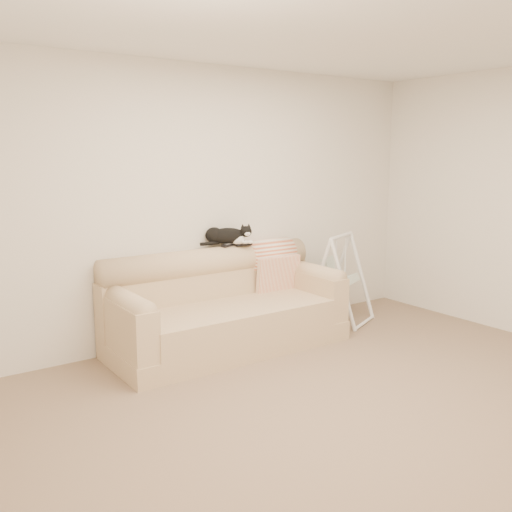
{
  "coord_description": "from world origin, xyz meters",
  "views": [
    {
      "loc": [
        -2.78,
        -2.75,
        1.79
      ],
      "look_at": [
        0.03,
        1.27,
        0.9
      ],
      "focal_mm": 40.0,
      "sensor_mm": 36.0,
      "label": 1
    }
  ],
  "objects_px": {
    "tuxedo_cat": "(227,236)",
    "baby_swing": "(339,278)",
    "remote_a": "(229,245)",
    "sofa": "(224,310)",
    "remote_b": "(244,244)"
  },
  "relations": [
    {
      "from": "tuxedo_cat",
      "to": "baby_swing",
      "type": "relative_size",
      "value": 0.54
    },
    {
      "from": "tuxedo_cat",
      "to": "remote_a",
      "type": "bearing_deg",
      "value": -62.4
    },
    {
      "from": "sofa",
      "to": "remote_b",
      "type": "distance_m",
      "value": 0.69
    },
    {
      "from": "sofa",
      "to": "baby_swing",
      "type": "height_order",
      "value": "baby_swing"
    },
    {
      "from": "remote_a",
      "to": "tuxedo_cat",
      "type": "distance_m",
      "value": 0.09
    },
    {
      "from": "sofa",
      "to": "baby_swing",
      "type": "relative_size",
      "value": 2.32
    },
    {
      "from": "remote_b",
      "to": "tuxedo_cat",
      "type": "bearing_deg",
      "value": 156.97
    },
    {
      "from": "remote_b",
      "to": "baby_swing",
      "type": "xyz_separation_m",
      "value": [
        1.09,
        -0.21,
        -0.44
      ]
    },
    {
      "from": "tuxedo_cat",
      "to": "baby_swing",
      "type": "bearing_deg",
      "value": -12.35
    },
    {
      "from": "remote_a",
      "to": "tuxedo_cat",
      "type": "height_order",
      "value": "tuxedo_cat"
    },
    {
      "from": "baby_swing",
      "to": "tuxedo_cat",
      "type": "bearing_deg",
      "value": 167.65
    },
    {
      "from": "baby_swing",
      "to": "remote_a",
      "type": "bearing_deg",
      "value": 168.36
    },
    {
      "from": "sofa",
      "to": "tuxedo_cat",
      "type": "bearing_deg",
      "value": 51.59
    },
    {
      "from": "tuxedo_cat",
      "to": "baby_swing",
      "type": "height_order",
      "value": "tuxedo_cat"
    },
    {
      "from": "baby_swing",
      "to": "sofa",
      "type": "bearing_deg",
      "value": 179.68
    }
  ]
}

